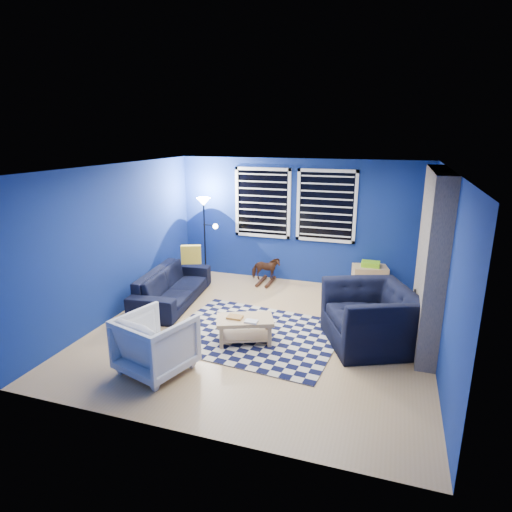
{
  "coord_description": "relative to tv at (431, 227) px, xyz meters",
  "views": [
    {
      "loc": [
        1.82,
        -5.81,
        2.96
      ],
      "look_at": [
        -0.18,
        0.3,
        1.12
      ],
      "focal_mm": 30.0,
      "sensor_mm": 36.0,
      "label": 1
    }
  ],
  "objects": [
    {
      "name": "floor",
      "position": [
        -2.45,
        -2.0,
        -1.4
      ],
      "size": [
        5.0,
        5.0,
        0.0
      ],
      "primitive_type": "plane",
      "color": "tan",
      "rests_on": "ground"
    },
    {
      "name": "tv",
      "position": [
        0.0,
        0.0,
        0.0
      ],
      "size": [
        0.07,
        1.0,
        0.58
      ],
      "color": "black",
      "rests_on": "wall_right"
    },
    {
      "name": "floor_lamp",
      "position": [
        -4.32,
        0.08,
        -0.0
      ],
      "size": [
        0.46,
        0.29,
        1.7
      ],
      "color": "black",
      "rests_on": "floor"
    },
    {
      "name": "fireplace",
      "position": [
        -0.09,
        -1.5,
        -0.2
      ],
      "size": [
        0.65,
        2.0,
        2.5
      ],
      "color": "gray",
      "rests_on": "floor"
    },
    {
      "name": "wall_back",
      "position": [
        -2.45,
        0.5,
        -0.15
      ],
      "size": [
        5.0,
        0.0,
        5.0
      ],
      "primitive_type": "plane",
      "rotation": [
        1.57,
        0.0,
        0.0
      ],
      "color": "navy",
      "rests_on": "floor"
    },
    {
      "name": "throw_pillow",
      "position": [
        -4.18,
        -0.87,
        -0.62
      ],
      "size": [
        0.38,
        0.24,
        0.35
      ],
      "primitive_type": "cube",
      "rotation": [
        0.0,
        0.0,
        0.38
      ],
      "color": "gold",
      "rests_on": "sofa"
    },
    {
      "name": "coffee_table",
      "position": [
        -2.56,
        -2.44,
        -1.12
      ],
      "size": [
        0.93,
        0.75,
        0.41
      ],
      "rotation": [
        0.0,
        0.0,
        0.39
      ],
      "color": "tan",
      "rests_on": "rug"
    },
    {
      "name": "sofa",
      "position": [
        -4.33,
        -1.36,
        -1.1
      ],
      "size": [
        2.14,
        1.04,
        0.6
      ],
      "primitive_type": "imported",
      "rotation": [
        0.0,
        0.0,
        1.68
      ],
      "color": "black",
      "rests_on": "floor"
    },
    {
      "name": "rocking_horse",
      "position": [
        -3.02,
        0.14,
        -1.09
      ],
      "size": [
        0.44,
        0.62,
        0.48
      ],
      "primitive_type": "imported",
      "rotation": [
        0.0,
        0.0,
        1.93
      ],
      "color": "#432315",
      "rests_on": "floor"
    },
    {
      "name": "ceiling",
      "position": [
        -2.45,
        -2.0,
        1.1
      ],
      "size": [
        5.0,
        5.0,
        0.0
      ],
      "primitive_type": "plane",
      "rotation": [
        3.14,
        0.0,
        0.0
      ],
      "color": "white",
      "rests_on": "wall_back"
    },
    {
      "name": "armchair_bent",
      "position": [
        -3.38,
        -3.51,
        -1.02
      ],
      "size": [
        1.03,
        1.05,
        0.77
      ],
      "primitive_type": "imported",
      "rotation": [
        0.0,
        0.0,
        2.84
      ],
      "color": "gray",
      "rests_on": "floor"
    },
    {
      "name": "window_right",
      "position": [
        -1.9,
        0.46,
        0.2
      ],
      "size": [
        1.17,
        0.06,
        1.42
      ],
      "color": "black",
      "rests_on": "wall_back"
    },
    {
      "name": "armchair_big",
      "position": [
        -0.82,
        -1.91,
        -0.98
      ],
      "size": [
        1.66,
        1.57,
        0.85
      ],
      "primitive_type": "imported",
      "rotation": [
        0.0,
        0.0,
        -1.14
      ],
      "color": "black",
      "rests_on": "floor"
    },
    {
      "name": "window_left",
      "position": [
        -3.2,
        0.46,
        0.2
      ],
      "size": [
        1.17,
        0.06,
        1.42
      ],
      "color": "black",
      "rests_on": "wall_back"
    },
    {
      "name": "wall_right",
      "position": [
        0.05,
        -2.0,
        -0.15
      ],
      "size": [
        0.0,
        5.0,
        5.0
      ],
      "primitive_type": "plane",
      "rotation": [
        1.57,
        0.0,
        -1.57
      ],
      "color": "navy",
      "rests_on": "floor"
    },
    {
      "name": "cabinet",
      "position": [
        -0.97,
        0.25,
        -1.13
      ],
      "size": [
        0.71,
        0.56,
        0.62
      ],
      "rotation": [
        0.0,
        0.0,
        0.24
      ],
      "color": "tan",
      "rests_on": "floor"
    },
    {
      "name": "rug",
      "position": [
        -2.51,
        -2.15,
        -1.39
      ],
      "size": [
        2.69,
        2.25,
        0.02
      ],
      "primitive_type": "cube",
      "rotation": [
        0.0,
        0.0,
        -0.1
      ],
      "color": "black",
      "rests_on": "floor"
    },
    {
      "name": "wall_left",
      "position": [
        -4.95,
        -2.0,
        -0.15
      ],
      "size": [
        0.0,
        5.0,
        5.0
      ],
      "primitive_type": "plane",
      "rotation": [
        1.57,
        0.0,
        1.57
      ],
      "color": "navy",
      "rests_on": "floor"
    }
  ]
}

